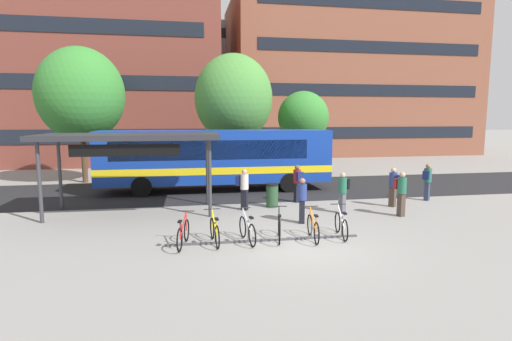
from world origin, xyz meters
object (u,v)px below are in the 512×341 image
at_px(commuter_navy_pack_3, 427,179).
at_px(street_tree_0, 303,117).
at_px(trash_bin, 272,195).
at_px(city_bus, 217,157).
at_px(parked_bicycle_silver_2, 247,230).
at_px(parked_bicycle_orange_4, 313,228).
at_px(transit_shelter, 130,139).
at_px(parked_bicycle_red_0, 183,234).
at_px(parked_bicycle_black_3, 279,228).
at_px(street_tree_1, 81,95).
at_px(commuter_red_pack_5, 401,191).
at_px(commuter_black_pack_4, 343,190).
at_px(commuter_navy_pack_6, 297,181).
at_px(commuter_maroon_pack_2, 302,197).
at_px(parked_bicycle_yellow_1, 215,231).
at_px(parked_bicycle_white_5, 341,225).
at_px(street_tree_2, 234,98).
at_px(commuter_navy_pack_1, 394,184).
at_px(commuter_navy_pack_0, 244,186).

xyz_separation_m(commuter_navy_pack_3, street_tree_0, (-3.08, 9.86, 2.87)).
bearing_deg(trash_bin, commuter_navy_pack_3, 0.43).
bearing_deg(city_bus, parked_bicycle_silver_2, -88.56).
height_order(parked_bicycle_orange_4, transit_shelter, transit_shelter).
bearing_deg(parked_bicycle_red_0, street_tree_0, -17.11).
bearing_deg(parked_bicycle_black_3, street_tree_1, 45.94).
xyz_separation_m(transit_shelter, commuter_red_pack_5, (10.48, -2.44, -2.00)).
bearing_deg(commuter_red_pack_5, commuter_black_pack_4, -123.56).
height_order(parked_bicycle_red_0, street_tree_0, street_tree_0).
relative_size(parked_bicycle_silver_2, commuter_navy_pack_6, 0.99).
bearing_deg(transit_shelter, parked_bicycle_black_3, -41.44).
height_order(transit_shelter, street_tree_0, street_tree_0).
height_order(parked_bicycle_silver_2, transit_shelter, transit_shelter).
distance_m(parked_bicycle_black_3, street_tree_0, 15.88).
bearing_deg(commuter_navy_pack_6, parked_bicycle_silver_2, 137.41).
bearing_deg(street_tree_0, commuter_black_pack_4, -98.68).
xyz_separation_m(city_bus, commuter_black_pack_4, (4.61, -6.06, -0.81)).
distance_m(commuter_red_pack_5, street_tree_0, 12.73).
distance_m(city_bus, commuter_navy_pack_6, 5.08).
bearing_deg(commuter_navy_pack_6, commuter_maroon_pack_2, 154.22).
bearing_deg(parked_bicycle_orange_4, parked_bicycle_yellow_1, 93.10).
relative_size(commuter_maroon_pack_2, street_tree_0, 0.30).
xyz_separation_m(parked_bicycle_orange_4, parked_bicycle_white_5, (1.01, 0.15, 0.00)).
bearing_deg(parked_bicycle_white_5, street_tree_1, 47.67).
distance_m(street_tree_1, street_tree_2, 9.13).
xyz_separation_m(commuter_navy_pack_1, commuter_navy_pack_3, (2.22, 0.95, 0.01)).
distance_m(parked_bicycle_silver_2, commuter_black_pack_4, 5.48).
relative_size(parked_bicycle_red_0, parked_bicycle_yellow_1, 0.99).
distance_m(parked_bicycle_silver_2, commuter_maroon_pack_2, 3.09).
relative_size(commuter_navy_pack_3, street_tree_2, 0.22).
relative_size(transit_shelter, commuter_black_pack_4, 4.22).
distance_m(commuter_navy_pack_3, commuter_black_pack_4, 5.10).
relative_size(commuter_red_pack_5, commuter_navy_pack_6, 1.02).
bearing_deg(parked_bicycle_orange_4, transit_shelter, 57.56).
distance_m(city_bus, trash_bin, 5.07).
relative_size(parked_bicycle_yellow_1, street_tree_2, 0.22).
xyz_separation_m(commuter_red_pack_5, street_tree_1, (-14.21, 11.02, 4.17)).
relative_size(commuter_maroon_pack_2, street_tree_2, 0.21).
relative_size(commuter_navy_pack_3, street_tree_0, 0.31).
bearing_deg(commuter_navy_pack_6, parked_bicycle_black_3, 145.94).
relative_size(commuter_maroon_pack_2, trash_bin, 1.63).
bearing_deg(commuter_red_pack_5, commuter_navy_pack_0, -119.59).
distance_m(commuter_maroon_pack_2, commuter_black_pack_4, 2.42).
bearing_deg(commuter_black_pack_4, street_tree_0, -134.73).
height_order(commuter_navy_pack_0, commuter_red_pack_5, commuter_red_pack_5).
relative_size(city_bus, commuter_navy_pack_0, 6.93).
relative_size(parked_bicycle_orange_4, commuter_navy_pack_0, 0.99).
xyz_separation_m(parked_bicycle_black_3, street_tree_1, (-8.76, 13.22, 4.81)).
xyz_separation_m(commuter_navy_pack_0, commuter_navy_pack_6, (2.65, 1.10, -0.01)).
bearing_deg(commuter_navy_pack_1, parked_bicycle_silver_2, 85.48).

